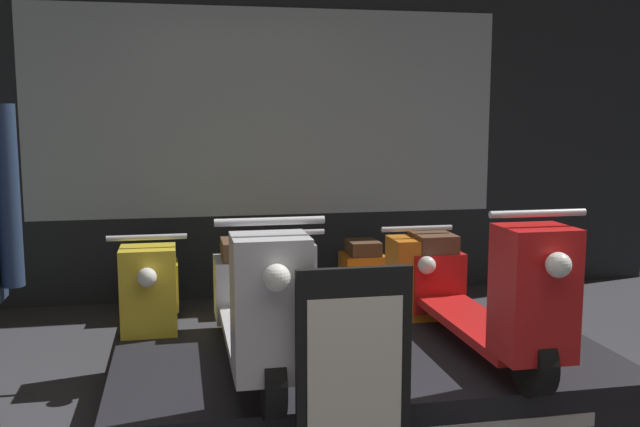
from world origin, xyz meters
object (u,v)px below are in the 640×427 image
at_px(scooter_display_left, 255,303).
at_px(scooter_display_right, 477,292).
at_px(scooter_backrow_2, 387,285).
at_px(price_sign_board, 354,380).
at_px(scooter_backrow_1, 274,291).
at_px(scooter_backrow_0, 153,297).

height_order(scooter_display_left, scooter_display_right, same).
height_order(scooter_display_left, scooter_backrow_2, scooter_display_left).
bearing_deg(price_sign_board, scooter_backrow_2, 69.83).
height_order(scooter_backrow_1, price_sign_board, price_sign_board).
height_order(scooter_display_left, price_sign_board, scooter_display_left).
xyz_separation_m(scooter_backrow_2, price_sign_board, (-0.77, -2.11, 0.15)).
bearing_deg(scooter_backrow_1, scooter_backrow_0, 180.00).
relative_size(scooter_backrow_0, price_sign_board, 1.84).
relative_size(scooter_display_right, scooter_backrow_2, 1.00).
bearing_deg(scooter_display_left, scooter_backrow_2, 50.15).
bearing_deg(price_sign_board, scooter_display_left, 110.97).
relative_size(scooter_backrow_1, scooter_backrow_2, 1.00).
bearing_deg(scooter_backrow_0, scooter_backrow_2, 0.00).
height_order(scooter_backrow_0, price_sign_board, price_sign_board).
bearing_deg(scooter_backrow_0, scooter_display_left, -67.13).
distance_m(scooter_display_left, scooter_display_right, 1.19).
relative_size(scooter_backrow_2, price_sign_board, 1.84).
relative_size(scooter_backrow_1, price_sign_board, 1.84).
height_order(scooter_display_right, scooter_backrow_0, scooter_display_right).
relative_size(scooter_display_right, scooter_backrow_1, 1.00).
bearing_deg(scooter_display_right, price_sign_board, -137.47).
bearing_deg(price_sign_board, scooter_display_right, 42.53).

